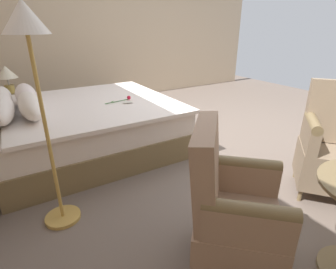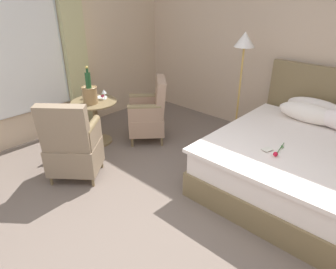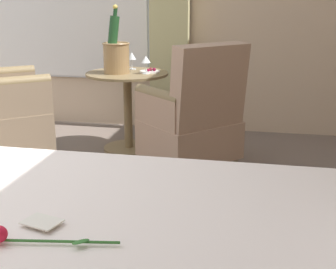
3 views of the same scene
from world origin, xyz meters
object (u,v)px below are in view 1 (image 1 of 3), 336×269
nightstand (15,112)px  bedside_lamp (6,74)px  bed (80,124)px  armchair_by_window (231,209)px  floor_lamp_brass (32,55)px  armchair_facing_bed (336,149)px

nightstand → bedside_lamp: 0.55m
bed → armchair_by_window: 2.26m
nightstand → bedside_lamp: bedside_lamp is taller
nightstand → armchair_by_window: bearing=-163.4°
bed → nightstand: size_ratio=3.75×
bed → floor_lamp_brass: bearing=158.4°
bed → floor_lamp_brass: (-1.22, 0.48, 0.95)m
bed → nightstand: bed is taller
bed → bedside_lamp: bearing=28.2°
bed → armchair_facing_bed: bearing=-140.3°
armchair_by_window → armchair_facing_bed: bearing=-85.6°
bed → bedside_lamp: size_ratio=5.53×
bedside_lamp → armchair_by_window: bearing=-163.4°
nightstand → bedside_lamp: size_ratio=1.47×
bed → nightstand: bearing=28.2°
bed → bedside_lamp: bed is taller
bedside_lamp → floor_lamp_brass: size_ratio=0.24×
nightstand → armchair_facing_bed: 4.13m
nightstand → armchair_by_window: size_ratio=0.58×
bedside_lamp → armchair_facing_bed: bearing=-144.1°
bedside_lamp → floor_lamp_brass: (-2.44, -0.17, 0.46)m
armchair_by_window → bedside_lamp: bearing=16.6°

